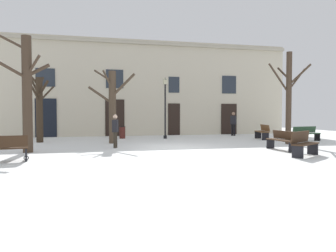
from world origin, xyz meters
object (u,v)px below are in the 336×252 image
object	(u,v)px
tree_center	(289,95)
person_by_shop_door	(233,123)
bench_near_center_tree	(263,132)
bench_facing_shops	(282,140)
litter_bin	(122,132)
bench_far_corner	(304,143)
tree_foreground	(112,105)
tree_near_facade	(27,92)
streetlamp	(165,101)
bench_back_to_back_left	(2,148)
person_crossing_plaza	(115,130)
tree_right_of_center	(39,106)
bench_back_to_back_right	(306,133)

from	to	relation	value
tree_center	person_by_shop_door	xyz separation A→B (m)	(-0.11, 6.53, -1.63)
bench_near_center_tree	bench_facing_shops	bearing A→B (deg)	-10.13
litter_bin	bench_far_corner	bearing A→B (deg)	-60.53
tree_foreground	tree_near_facade	distance (m)	5.05
bench_facing_shops	bench_near_center_tree	distance (m)	6.16
tree_foreground	streetlamp	size ratio (longest dim) A/B	1.03
tree_foreground	bench_near_center_tree	world-z (taller)	tree_foreground
tree_near_facade	bench_back_to_back_left	size ratio (longest dim) A/B	2.89
tree_foreground	bench_back_to_back_left	distance (m)	7.49
tree_center	streetlamp	xyz separation A→B (m)	(-5.48, 5.14, -0.20)
person_by_shop_door	bench_back_to_back_left	bearing A→B (deg)	92.94
streetlamp	person_crossing_plaza	bearing A→B (deg)	-125.49
litter_bin	person_crossing_plaza	size ratio (longest dim) A/B	0.50
bench_facing_shops	tree_near_facade	bearing A→B (deg)	-100.96
tree_right_of_center	bench_facing_shops	distance (m)	12.89
tree_right_of_center	bench_near_center_tree	size ratio (longest dim) A/B	2.49
tree_foreground	litter_bin	xyz separation A→B (m)	(0.85, 3.25, -1.69)
bench_facing_shops	bench_back_to_back_right	bearing A→B (deg)	131.81
tree_right_of_center	person_by_shop_door	world-z (taller)	tree_right_of_center
tree_center	streetlamp	distance (m)	7.52
tree_near_facade	person_by_shop_door	world-z (taller)	tree_near_facade
tree_center	bench_near_center_tree	xyz separation A→B (m)	(0.30, 3.16, -2.11)
tree_near_facade	bench_far_corner	bearing A→B (deg)	-19.48
tree_foreground	bench_facing_shops	xyz separation A→B (m)	(7.01, -5.14, -1.63)
tree_near_facade	bench_near_center_tree	world-z (taller)	tree_near_facade
bench_back_to_back_right	person_by_shop_door	world-z (taller)	person_by_shop_door
tree_foreground	tree_center	world-z (taller)	tree_center
bench_far_corner	streetlamp	bearing A→B (deg)	75.57
bench_back_to_back_right	person_crossing_plaza	distance (m)	11.14
tree_near_facade	person_by_shop_door	size ratio (longest dim) A/B	2.83
bench_facing_shops	person_by_shop_door	world-z (taller)	person_by_shop_door
streetlamp	person_by_shop_door	bearing A→B (deg)	14.50
bench_far_corner	bench_facing_shops	bearing A→B (deg)	47.88
tree_near_facade	person_crossing_plaza	size ratio (longest dim) A/B	3.08
tree_right_of_center	bench_far_corner	distance (m)	13.74
tree_center	bench_back_to_back_left	xyz separation A→B (m)	(-13.04, -3.51, -2.12)
tree_foreground	tree_near_facade	bearing A→B (deg)	-137.46
person_by_shop_door	bench_facing_shops	bearing A→B (deg)	133.38
tree_near_facade	bench_facing_shops	bearing A→B (deg)	-9.23
streetlamp	bench_facing_shops	bearing A→B (deg)	-65.63
litter_bin	tree_right_of_center	bearing A→B (deg)	-160.10
streetlamp	bench_back_to_back_left	xyz separation A→B (m)	(-7.56, -8.65, -1.92)
tree_center	tree_right_of_center	bearing A→B (deg)	162.32
tree_foreground	bench_facing_shops	world-z (taller)	tree_foreground
tree_foreground	streetlamp	distance (m)	4.36
streetlamp	bench_near_center_tree	distance (m)	6.41
bench_back_to_back_left	person_by_shop_door	bearing A→B (deg)	-151.82
litter_bin	person_by_shop_door	size ratio (longest dim) A/B	0.46
bench_near_center_tree	bench_back_to_back_left	bearing A→B (deg)	-51.67
bench_far_corner	person_crossing_plaza	bearing A→B (deg)	112.74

